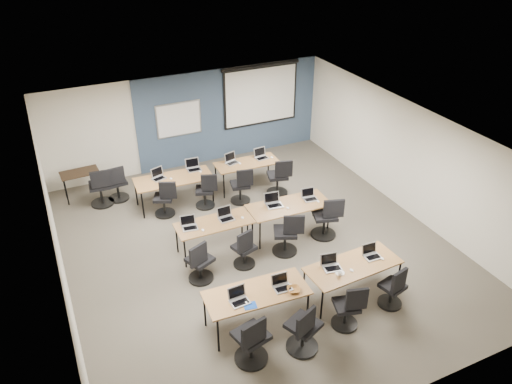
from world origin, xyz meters
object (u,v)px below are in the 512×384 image
task_chair_0 (252,343)px  spare_chair_a (117,186)px  projector_screen (261,92)px  training_table_mid_left (214,225)px  whiteboard (179,119)px  training_table_back_left (174,180)px  laptop_8 (158,176)px  task_chair_6 (287,237)px  laptop_11 (261,156)px  laptop_4 (189,225)px  laptop_10 (231,160)px  task_chair_11 (279,180)px  spare_chair_b (101,190)px  task_chair_9 (206,193)px  task_chair_8 (165,201)px  training_table_front_right (353,267)px  laptop_9 (193,167)px  task_chair_2 (348,310)px  task_chair_10 (241,188)px  laptop_5 (226,216)px  laptop_3 (371,254)px  laptop_7 (309,196)px  utility_table (80,175)px  training_table_mid_right (289,206)px  task_chair_1 (303,332)px  task_chair_7 (326,220)px  task_chair_5 (244,251)px  laptop_0 (239,298)px  task_chair_4 (200,265)px  laptop_2 (331,265)px  laptop_1 (282,285)px  training_table_back_right (247,164)px

task_chair_0 → spare_chair_a: 6.26m
projector_screen → task_chair_0: (-3.64, -7.29, -1.45)m
training_table_mid_left → whiteboard: bearing=82.8°
training_table_back_left → laptop_8: laptop_8 is taller
task_chair_6 → laptop_11: bearing=98.5°
laptop_4 → laptop_10: size_ratio=0.98×
task_chair_6 → task_chair_11: task_chair_11 is taller
spare_chair_b → training_table_mid_left: bearing=-51.9°
task_chair_9 → spare_chair_b: size_ratio=0.92×
task_chair_8 → spare_chair_b: 1.74m
projector_screen → task_chair_9: (-2.64, -2.37, -1.49)m
training_table_front_right → laptop_9: size_ratio=5.19×
task_chair_2 → task_chair_10: 4.76m
training_table_back_left → laptop_5: laptop_5 is taller
laptop_3 → task_chair_11: 3.96m
training_table_front_right → laptop_5: laptop_5 is taller
laptop_3 → laptop_7: bearing=92.8°
task_chair_9 → task_chair_11: 1.94m
laptop_4 → spare_chair_a: 3.16m
spare_chair_a → projector_screen: bearing=8.6°
task_chair_9 → utility_table: bearing=168.5°
training_table_mid_right → laptop_11: (0.46, 2.41, 0.11)m
task_chair_0 → task_chair_1: (0.89, -0.15, -0.01)m
projector_screen → training_table_mid_left: 5.32m
laptop_10 → laptop_11: laptop_11 is taller
training_table_mid_left → task_chair_6: task_chair_6 is taller
training_table_front_right → training_table_mid_right: (-0.08, 2.41, 0.00)m
training_table_mid_left → training_table_mid_right: size_ratio=0.88×
training_table_mid_right → training_table_mid_left: bearing=-178.9°
task_chair_7 → spare_chair_b: 5.63m
task_chair_1 → task_chair_8: (-0.91, 5.13, -0.03)m
task_chair_7 → task_chair_11: (-0.10, 2.15, -0.01)m
whiteboard → task_chair_8: whiteboard is taller
training_table_back_left → task_chair_7: bearing=-43.7°
training_table_mid_left → training_table_back_left: size_ratio=0.87×
task_chair_5 → laptop_10: laptop_10 is taller
projector_screen → laptop_0: size_ratio=7.31×
task_chair_5 → training_table_mid_right: bearing=10.1°
task_chair_2 → task_chair_4: 3.04m
laptop_5 → spare_chair_b: (-2.18, 2.93, -0.36)m
laptop_2 → laptop_7: (0.90, 2.32, -0.00)m
task_chair_4 → training_table_mid_left: bearing=29.7°
laptop_1 → spare_chair_b: (-2.25, 5.41, -0.35)m
training_table_back_left → task_chair_0: bearing=-90.7°
training_table_back_left → laptop_0: (-0.27, -4.71, 0.10)m
whiteboard → laptop_10: size_ratio=3.89×
laptop_8 → training_table_back_right: bearing=-23.3°
training_table_back_left → laptop_3: laptop_3 is taller
laptop_4 → whiteboard: bearing=82.7°
whiteboard → task_chair_8: 2.81m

